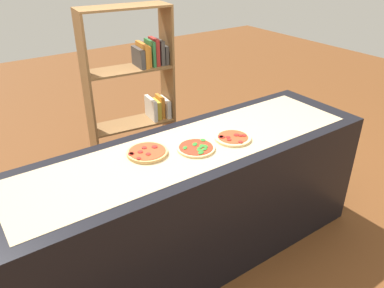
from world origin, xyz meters
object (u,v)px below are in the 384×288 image
Objects in this scene: pizza_pepperoni_0 at (147,152)px; bookshelf at (140,101)px; pizza_pepperoni_2 at (233,138)px; pizza_spinach_1 at (196,148)px.

bookshelf is (0.56, 1.15, -0.17)m from pizza_pepperoni_0.
pizza_pepperoni_0 is 0.16× the size of bookshelf.
pizza_pepperoni_0 is 0.56m from pizza_pepperoni_2.
pizza_spinach_1 is at bearing -23.57° from pizza_pepperoni_0.
pizza_spinach_1 is (0.27, -0.12, -0.00)m from pizza_pepperoni_0.
pizza_pepperoni_2 is at bearing -5.32° from pizza_spinach_1.
pizza_spinach_1 and pizza_pepperoni_2 have the same top height.
pizza_pepperoni_0 is at bearing 156.43° from pizza_spinach_1.
bookshelf is (0.28, 1.27, -0.17)m from pizza_spinach_1.
pizza_pepperoni_0 is 1.05× the size of pizza_spinach_1.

